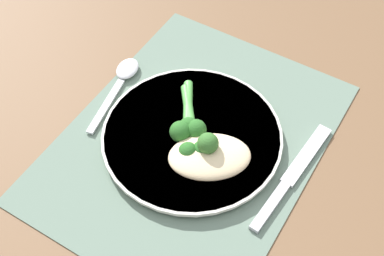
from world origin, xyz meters
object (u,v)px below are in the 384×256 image
Objects in this scene: plate at (192,137)px; chicken_fillet at (210,157)px; knife at (291,177)px; spoon at (123,76)px; broccoli_stalk_front at (187,126)px; broccoli_stalk_left at (193,140)px.

plate is 1.90× the size of chicken_fillet.
spoon is at bearing 178.36° from knife.
broccoli_stalk_front is 0.69× the size of spoon.
knife is 1.28× the size of spoon.
broccoli_stalk_left reaches higher than knife.
broccoli_stalk_left is 0.15m from knife.
chicken_fillet reaches higher than spoon.
broccoli_stalk_front is (-0.00, -0.01, 0.02)m from plate.
spoon is at bearing -48.11° from broccoli_stalk_front.
chicken_fillet is 0.06m from broccoli_stalk_front.
broccoli_stalk_front is at bearing -170.31° from knife.
plate is 0.06m from chicken_fillet.
knife is (-0.02, 0.15, -0.01)m from plate.
plate reaches higher than spoon.
plate is 0.15m from knife.
broccoli_stalk_front reaches higher than knife.
knife is (-0.03, 0.14, -0.02)m from broccoli_stalk_left.
broccoli_stalk_left is at bearing 37.19° from plate.
chicken_fillet is 0.04m from broccoli_stalk_left.
plate is 1.27× the size of knife.
broccoli_stalk_front is at bearing -75.92° from broccoli_stalk_left.
broccoli_stalk_front is 0.54× the size of knife.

